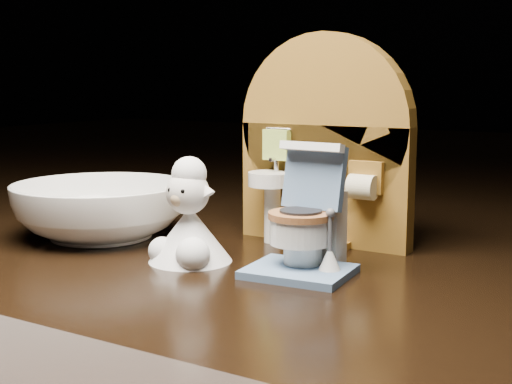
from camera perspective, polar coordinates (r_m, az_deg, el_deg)
backdrop_panel at (r=0.51m, az=5.41°, el=3.16°), size 0.13×0.05×0.15m
toy_toilet at (r=0.45m, az=4.28°, el=-2.48°), size 0.04×0.05×0.08m
bath_mat at (r=0.44m, az=3.46°, el=-6.37°), size 0.07×0.06×0.00m
toilet_brush at (r=0.43m, az=5.91°, el=-5.40°), size 0.02×0.02×0.04m
plush_lamb at (r=0.46m, az=-5.40°, el=-2.65°), size 0.05×0.05×0.07m
ceramic_bowl at (r=0.55m, az=-12.32°, el=-1.45°), size 0.13×0.13×0.04m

